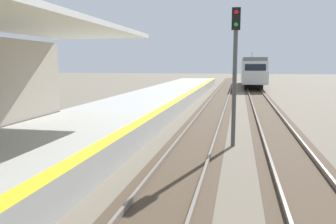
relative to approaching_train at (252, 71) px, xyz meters
name	(u,v)px	position (x,y,z in m)	size (l,w,h in m)	color
station_platform	(84,132)	(-7.80, -36.53, -1.73)	(5.00, 80.00, 0.91)	#A8A8A3
track_pair_nearest_platform	(204,128)	(-3.40, -32.53, -2.13)	(2.34, 120.00, 0.16)	#4C3D2D
track_pair_middle	(276,130)	(0.00, -32.53, -2.13)	(2.34, 120.00, 0.16)	#4C3D2D
approaching_train	(252,71)	(0.00, 0.00, 0.00)	(2.93, 19.60, 4.76)	silver
rail_signal_post	(235,63)	(-1.95, -35.88, 1.02)	(0.32, 0.34, 5.20)	#4C4C4C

